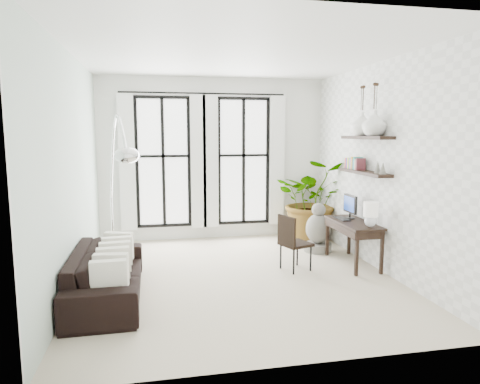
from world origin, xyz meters
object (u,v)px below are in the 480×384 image
object	(u,v)px
plant	(313,200)
desk_chair	(292,239)
desk	(355,224)
buddha	(318,231)
arc_lamp	(117,151)
sofa	(107,274)

from	to	relation	value
plant	desk_chair	xyz separation A→B (m)	(-1.02, -1.80, -0.31)
desk	buddha	bearing A→B (deg)	105.80
desk	arc_lamp	size ratio (longest dim) A/B	0.50
desk	arc_lamp	world-z (taller)	arc_lamp
sofa	plant	size ratio (longest dim) A/B	1.34
plant	desk	xyz separation A→B (m)	(0.05, -1.75, -0.13)
sofa	buddha	world-z (taller)	buddha
plant	desk	size ratio (longest dim) A/B	1.35
plant	arc_lamp	world-z (taller)	arc_lamp
sofa	desk	world-z (taller)	desk
plant	desk	distance (m)	1.75
buddha	plant	bearing A→B (deg)	76.11
plant	arc_lamp	distance (m)	4.01
desk_chair	arc_lamp	bearing A→B (deg)	152.06
arc_lamp	desk_chair	bearing A→B (deg)	-8.20
desk_chair	arc_lamp	distance (m)	2.94
sofa	desk	size ratio (longest dim) A/B	1.80
plant	desk	bearing A→B (deg)	-88.42
plant	desk_chair	distance (m)	2.09
sofa	desk	bearing A→B (deg)	-80.83
plant	arc_lamp	xyz separation A→B (m)	(-3.60, -1.43, 1.05)
plant	sofa	bearing A→B (deg)	-147.05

